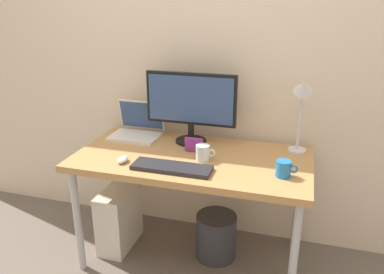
{
  "coord_description": "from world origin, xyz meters",
  "views": [
    {
      "loc": [
        0.59,
        -2.01,
        1.62
      ],
      "look_at": [
        0.0,
        0.0,
        0.84
      ],
      "focal_mm": 36.0,
      "sensor_mm": 36.0,
      "label": 1
    }
  ],
  "objects_px": {
    "desk_lamp": "(302,99)",
    "wastebasket": "(216,236)",
    "desk": "(192,166)",
    "computer_tower": "(119,217)",
    "mouse": "(123,160)",
    "monitor": "(191,103)",
    "coffee_mug": "(284,169)",
    "glass_cup": "(203,153)",
    "keyboard": "(172,168)",
    "laptop": "(138,127)",
    "photo_frame": "(194,145)"
  },
  "relations": [
    {
      "from": "keyboard",
      "to": "laptop",
      "type": "bearing_deg",
      "value": 131.72
    },
    {
      "from": "coffee_mug",
      "to": "wastebasket",
      "type": "distance_m",
      "value": 0.76
    },
    {
      "from": "laptop",
      "to": "wastebasket",
      "type": "bearing_deg",
      "value": -16.18
    },
    {
      "from": "monitor",
      "to": "laptop",
      "type": "height_order",
      "value": "monitor"
    },
    {
      "from": "computer_tower",
      "to": "laptop",
      "type": "bearing_deg",
      "value": 75.64
    },
    {
      "from": "mouse",
      "to": "wastebasket",
      "type": "relative_size",
      "value": 0.3
    },
    {
      "from": "laptop",
      "to": "coffee_mug",
      "type": "distance_m",
      "value": 1.05
    },
    {
      "from": "coffee_mug",
      "to": "glass_cup",
      "type": "height_order",
      "value": "glass_cup"
    },
    {
      "from": "photo_frame",
      "to": "computer_tower",
      "type": "bearing_deg",
      "value": -173.49
    },
    {
      "from": "wastebasket",
      "to": "mouse",
      "type": "bearing_deg",
      "value": -152.18
    },
    {
      "from": "desk",
      "to": "glass_cup",
      "type": "xyz_separation_m",
      "value": [
        0.08,
        -0.04,
        0.11
      ]
    },
    {
      "from": "keyboard",
      "to": "coffee_mug",
      "type": "height_order",
      "value": "coffee_mug"
    },
    {
      "from": "desk_lamp",
      "to": "computer_tower",
      "type": "relative_size",
      "value": 1.13
    },
    {
      "from": "monitor",
      "to": "keyboard",
      "type": "height_order",
      "value": "monitor"
    },
    {
      "from": "computer_tower",
      "to": "monitor",
      "type": "bearing_deg",
      "value": 26.35
    },
    {
      "from": "laptop",
      "to": "desk_lamp",
      "type": "xyz_separation_m",
      "value": [
        1.05,
        -0.02,
        0.28
      ]
    },
    {
      "from": "laptop",
      "to": "keyboard",
      "type": "relative_size",
      "value": 0.73
    },
    {
      "from": "laptop",
      "to": "keyboard",
      "type": "height_order",
      "value": "laptop"
    },
    {
      "from": "desk_lamp",
      "to": "photo_frame",
      "type": "xyz_separation_m",
      "value": [
        -0.6,
        -0.16,
        -0.29
      ]
    },
    {
      "from": "desk_lamp",
      "to": "wastebasket",
      "type": "height_order",
      "value": "desk_lamp"
    },
    {
      "from": "desk",
      "to": "computer_tower",
      "type": "height_order",
      "value": "desk"
    },
    {
      "from": "desk",
      "to": "glass_cup",
      "type": "relative_size",
      "value": 12.03
    },
    {
      "from": "coffee_mug",
      "to": "glass_cup",
      "type": "xyz_separation_m",
      "value": [
        -0.46,
        0.08,
        0.0
      ]
    },
    {
      "from": "desk",
      "to": "keyboard",
      "type": "bearing_deg",
      "value": -103.85
    },
    {
      "from": "laptop",
      "to": "wastebasket",
      "type": "relative_size",
      "value": 1.07
    },
    {
      "from": "laptop",
      "to": "computer_tower",
      "type": "distance_m",
      "value": 0.62
    },
    {
      "from": "desk",
      "to": "laptop",
      "type": "relative_size",
      "value": 4.33
    },
    {
      "from": "desk",
      "to": "desk_lamp",
      "type": "height_order",
      "value": "desk_lamp"
    },
    {
      "from": "laptop",
      "to": "computer_tower",
      "type": "relative_size",
      "value": 0.76
    },
    {
      "from": "monitor",
      "to": "keyboard",
      "type": "distance_m",
      "value": 0.5
    },
    {
      "from": "wastebasket",
      "to": "computer_tower",
      "type": "bearing_deg",
      "value": -174.68
    },
    {
      "from": "keyboard",
      "to": "wastebasket",
      "type": "distance_m",
      "value": 0.68
    },
    {
      "from": "keyboard",
      "to": "photo_frame",
      "type": "relative_size",
      "value": 4.0
    },
    {
      "from": "desk_lamp",
      "to": "keyboard",
      "type": "distance_m",
      "value": 0.84
    },
    {
      "from": "laptop",
      "to": "mouse",
      "type": "height_order",
      "value": "laptop"
    },
    {
      "from": "mouse",
      "to": "glass_cup",
      "type": "xyz_separation_m",
      "value": [
        0.43,
        0.16,
        0.03
      ]
    },
    {
      "from": "computer_tower",
      "to": "keyboard",
      "type": "bearing_deg",
      "value": -24.99
    },
    {
      "from": "desk",
      "to": "photo_frame",
      "type": "bearing_deg",
      "value": 95.76
    },
    {
      "from": "glass_cup",
      "to": "keyboard",
      "type": "bearing_deg",
      "value": -127.27
    },
    {
      "from": "glass_cup",
      "to": "computer_tower",
      "type": "bearing_deg",
      "value": 175.78
    },
    {
      "from": "coffee_mug",
      "to": "computer_tower",
      "type": "distance_m",
      "value": 1.2
    },
    {
      "from": "monitor",
      "to": "photo_frame",
      "type": "bearing_deg",
      "value": -67.56
    },
    {
      "from": "coffee_mug",
      "to": "photo_frame",
      "type": "height_order",
      "value": "photo_frame"
    },
    {
      "from": "monitor",
      "to": "coffee_mug",
      "type": "bearing_deg",
      "value": -29.58
    },
    {
      "from": "desk",
      "to": "photo_frame",
      "type": "height_order",
      "value": "photo_frame"
    },
    {
      "from": "desk_lamp",
      "to": "mouse",
      "type": "xyz_separation_m",
      "value": [
        -0.94,
        -0.42,
        -0.32
      ]
    },
    {
      "from": "desk",
      "to": "photo_frame",
      "type": "xyz_separation_m",
      "value": [
        -0.01,
        0.06,
        0.11
      ]
    },
    {
      "from": "mouse",
      "to": "wastebasket",
      "type": "height_order",
      "value": "mouse"
    },
    {
      "from": "glass_cup",
      "to": "photo_frame",
      "type": "xyz_separation_m",
      "value": [
        -0.08,
        0.1,
        0.0
      ]
    },
    {
      "from": "desk_lamp",
      "to": "wastebasket",
      "type": "relative_size",
      "value": 1.58
    }
  ]
}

